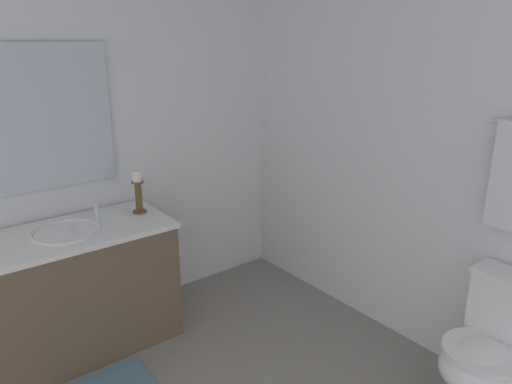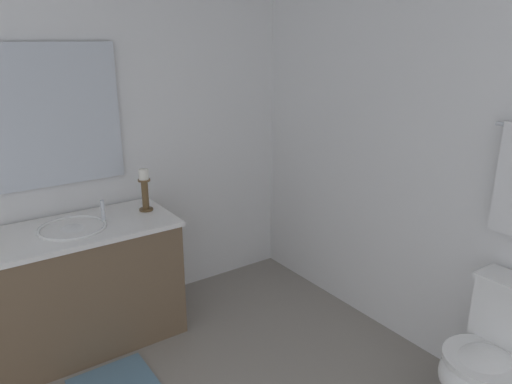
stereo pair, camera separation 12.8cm
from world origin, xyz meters
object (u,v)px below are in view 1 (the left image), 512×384
(sink_basin, at_px, (67,238))
(mirror, at_px, (38,119))
(candle_holder_tall, at_px, (138,191))
(toilet, at_px, (489,353))
(vanity_cabinet, at_px, (74,292))

(sink_basin, bearing_deg, mirror, -179.80)
(candle_holder_tall, bearing_deg, toilet, 27.04)
(mirror, height_order, toilet, mirror)
(sink_basin, xyz_separation_m, mirror, (-0.28, -0.00, 0.67))
(toilet, bearing_deg, mirror, -145.68)
(toilet, bearing_deg, vanity_cabinet, -141.84)
(vanity_cabinet, distance_m, sink_basin, 0.36)
(vanity_cabinet, bearing_deg, toilet, 38.16)
(vanity_cabinet, relative_size, candle_holder_tall, 4.32)
(candle_holder_tall, bearing_deg, sink_basin, -84.72)
(sink_basin, height_order, candle_holder_tall, candle_holder_tall)
(vanity_cabinet, bearing_deg, sink_basin, 90.00)
(toilet, bearing_deg, sink_basin, -141.85)
(sink_basin, height_order, toilet, sink_basin)
(sink_basin, distance_m, candle_holder_tall, 0.52)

